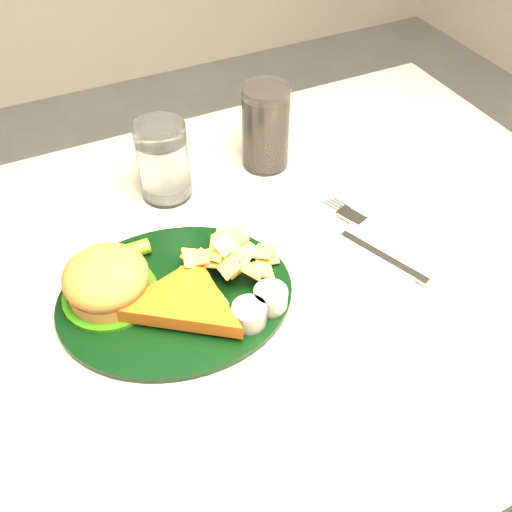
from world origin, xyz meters
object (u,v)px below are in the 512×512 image
at_px(water_glass, 163,161).
at_px(fork_napkin, 379,252).
at_px(dinner_plate, 174,281).
at_px(cola_glass, 266,127).
at_px(table, 237,415).

bearing_deg(water_glass, fork_napkin, -49.47).
relative_size(dinner_plate, water_glass, 2.48).
bearing_deg(cola_glass, water_glass, -178.44).
relative_size(table, fork_napkin, 6.47).
xyz_separation_m(dinner_plate, cola_glass, (0.24, 0.22, 0.04)).
relative_size(water_glass, fork_napkin, 0.67).
relative_size(table, dinner_plate, 3.89).
distance_m(cola_glass, fork_napkin, 0.28).
height_order(dinner_plate, fork_napkin, dinner_plate).
bearing_deg(fork_napkin, dinner_plate, 149.01).
distance_m(table, water_glass, 0.48).
bearing_deg(table, cola_glass, 53.34).
xyz_separation_m(cola_glass, fork_napkin, (0.05, -0.27, -0.06)).
xyz_separation_m(table, cola_glass, (0.16, 0.21, 0.45)).
height_order(table, fork_napkin, fork_napkin).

